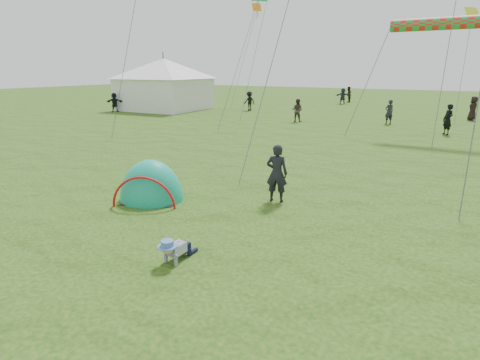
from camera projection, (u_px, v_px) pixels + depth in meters
The scene contains 17 objects.
ground at pixel (145, 239), 8.18m from camera, with size 140.00×140.00×0.00m, color #13440B.
crawling_toddler at pixel (175, 249), 7.18m from camera, with size 0.48×0.68×0.52m, color black, non-canonical shape.
popup_tent at pixel (152, 200), 10.67m from camera, with size 1.80×1.48×2.33m, color #0A8E71.
standing_adult at pixel (277, 173), 10.32m from camera, with size 0.59×0.39×1.63m, color black.
event_marquee at pixel (164, 82), 33.94m from camera, with size 7.03×7.03×4.83m, color white, non-canonical shape.
crowd_person_0 at pixel (183, 101), 33.35m from camera, with size 0.64×0.42×1.75m, color #2B2B32.
crowd_person_1 at pixel (348, 94), 41.79m from camera, with size 0.83×0.65×1.71m, color black.
crowd_person_3 at pixel (249, 101), 33.29m from camera, with size 1.09×0.62×1.68m, color black.
crowd_person_4 at pixel (473, 108), 26.89m from camera, with size 0.84×0.55×1.72m, color black.
crowd_person_5 at pixel (115, 102), 32.38m from camera, with size 1.51×0.48×1.63m, color black.
crowd_person_6 at pixel (389, 112), 25.14m from camera, with size 0.59×0.39×1.62m, color black.
crowd_person_7 at pixel (297, 110), 26.25m from camera, with size 0.77×0.60×1.59m, color #42322F.
crowd_person_11 at pixel (343, 96), 39.55m from camera, with size 1.55×0.50×1.68m, color #2C3640.
crowd_person_12 at pixel (448, 120), 21.00m from camera, with size 0.62×0.41×1.71m, color black.
rainbow_tube_kite at pixel (453, 23), 18.68m from camera, with size 0.64×0.64×5.89m, color red.
diamond_kite_2 at pixel (472, 14), 26.94m from camera, with size 1.13×1.13×0.00m, color yellow.
diamond_kite_8 at pixel (257, 7), 35.81m from camera, with size 0.88×0.88×0.00m, color orange.
Camera 1 is at (5.55, -5.42, 3.58)m, focal length 28.00 mm.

